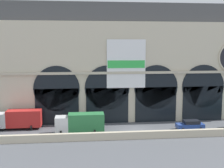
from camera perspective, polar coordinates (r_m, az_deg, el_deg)
ground_plane at (r=48.63m, az=4.80°, el=-8.82°), size 200.00×200.00×0.00m
quay_parapet_wall at (r=44.28m, az=5.93°, el=-9.70°), size 90.00×0.70×1.13m
station_building at (r=53.96m, az=3.48°, el=3.79°), size 45.07×4.97×20.95m
box_truck_west at (r=51.05m, az=-17.49°, el=-6.38°), size 7.50×2.91×3.12m
box_truck_midwest at (r=46.62m, az=-6.08°, el=-7.38°), size 7.50×2.91×3.12m
car_mideast at (r=50.17m, az=14.81°, el=-7.59°), size 4.40×2.22×1.55m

